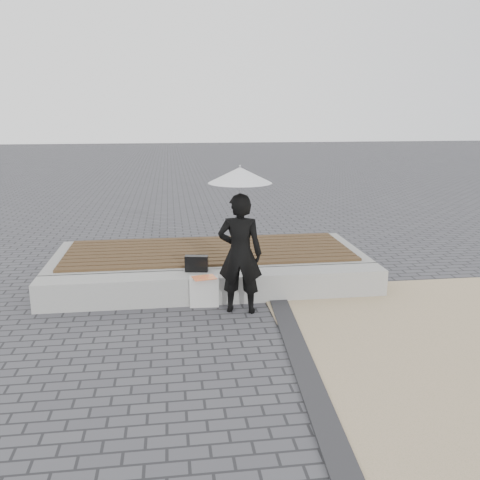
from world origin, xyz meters
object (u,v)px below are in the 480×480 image
object	(u,v)px
seating_ledge	(215,287)
canvas_tote	(204,291)
parasol	(240,175)
handbag	(197,264)
woman	(240,254)

from	to	relation	value
seating_ledge	canvas_tote	size ratio (longest dim) A/B	11.81
parasol	handbag	size ratio (longest dim) A/B	3.19
woman	parasol	distance (m)	1.04
woman	canvas_tote	distance (m)	0.81
seating_ledge	handbag	bearing A→B (deg)	152.55
woman	canvas_tote	xyz separation A→B (m)	(-0.47, 0.27, -0.60)
handbag	parasol	bearing A→B (deg)	-37.91
woman	canvas_tote	size ratio (longest dim) A/B	3.84
handbag	canvas_tote	size ratio (longest dim) A/B	0.78
parasol	seating_ledge	bearing A→B (deg)	121.42
seating_ledge	parasol	size ratio (longest dim) A/B	4.74
woman	parasol	bearing A→B (deg)	-0.00
seating_ledge	parasol	world-z (taller)	parasol
handbag	seating_ledge	bearing A→B (deg)	-17.31
seating_ledge	handbag	xyz separation A→B (m)	(-0.26, 0.13, 0.32)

